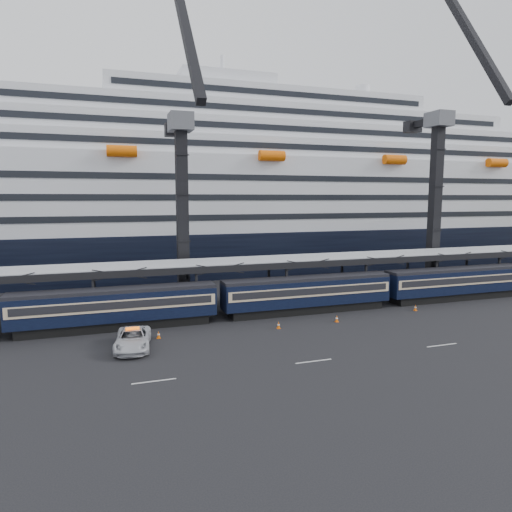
{
  "coord_description": "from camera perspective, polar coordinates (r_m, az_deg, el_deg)",
  "views": [
    {
      "loc": [
        -28.9,
        -34.4,
        12.42
      ],
      "look_at": [
        -13.94,
        10.0,
        6.44
      ],
      "focal_mm": 32.0,
      "sensor_mm": 36.0,
      "label": 1
    }
  ],
  "objects": [
    {
      "name": "traffic_cone_c",
      "position": [
        44.19,
        2.84,
        -8.6
      ],
      "size": [
        0.35,
        0.35,
        0.7
      ],
      "color": "#F56107",
      "rests_on": "ground"
    },
    {
      "name": "pickup_truck",
      "position": [
        39.61,
        -15.14,
        -10.0
      ],
      "size": [
        3.51,
        6.29,
        1.66
      ],
      "primitive_type": "imported",
      "rotation": [
        0.0,
        0.0,
        -0.13
      ],
      "color": "#B8B9C0",
      "rests_on": "ground"
    },
    {
      "name": "crane_dark_near",
      "position": [
        53.74,
        -9.15,
        6.66
      ],
      "size": [
        4.5,
        17.75,
        35.08
      ],
      "color": "#4C4E54",
      "rests_on": "ground"
    },
    {
      "name": "cruise_ship",
      "position": [
        85.07,
        0.47,
        7.22
      ],
      "size": [
        214.09,
        28.84,
        34.0
      ],
      "color": "black",
      "rests_on": "ground"
    },
    {
      "name": "traffic_cone_b",
      "position": [
        42.07,
        -12.09,
        -9.59
      ],
      "size": [
        0.34,
        0.34,
        0.67
      ],
      "color": "#F56107",
      "rests_on": "ground"
    },
    {
      "name": "crane_dark_mid",
      "position": [
        68.05,
        21.76,
        7.55
      ],
      "size": [
        4.5,
        18.24,
        39.64
      ],
      "color": "#4C4E54",
      "rests_on": "ground"
    },
    {
      "name": "traffic_cone_d",
      "position": [
        47.07,
        10.07,
        -7.7
      ],
      "size": [
        0.35,
        0.35,
        0.7
      ],
      "color": "#F56107",
      "rests_on": "ground"
    },
    {
      "name": "canopy",
      "position": [
        56.83,
        12.12,
        -0.14
      ],
      "size": [
        130.0,
        6.25,
        5.53
      ],
      "color": "#96999D",
      "rests_on": "ground"
    },
    {
      "name": "traffic_cone_e",
      "position": [
        53.88,
        19.3,
        -6.11
      ],
      "size": [
        0.34,
        0.34,
        0.68
      ],
      "color": "#F56107",
      "rests_on": "ground"
    },
    {
      "name": "train",
      "position": [
        51.62,
        9.85,
        -4.26
      ],
      "size": [
        133.05,
        3.0,
        4.05
      ],
      "color": "black",
      "rests_on": "ground"
    },
    {
      "name": "ground",
      "position": [
        46.62,
        20.85,
        -8.67
      ],
      "size": [
        260.0,
        260.0,
        0.0
      ],
      "primitive_type": "plane",
      "color": "black",
      "rests_on": "ground"
    }
  ]
}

